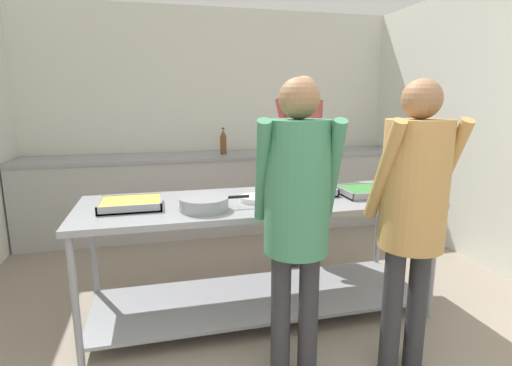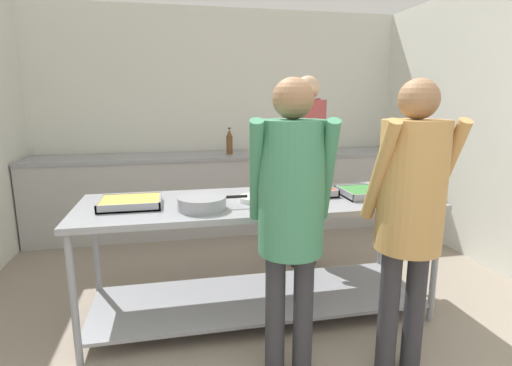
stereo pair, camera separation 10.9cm
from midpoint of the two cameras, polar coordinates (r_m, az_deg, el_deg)
name	(u,v)px [view 2 (the right image)]	position (r m, az deg, el deg)	size (l,w,h in m)	color
wall_rear	(222,119)	(5.11, -4.25, 9.08)	(4.64, 0.06, 2.65)	silver
wall_right	(501,127)	(4.29, 32.21, 6.78)	(0.06, 4.07, 2.65)	silver
back_counter	(227,192)	(4.87, -3.52, -1.25)	(4.48, 0.65, 0.93)	#A8A8A8
serving_counter	(259,237)	(2.91, 1.49, -7.77)	(2.48, 0.84, 0.87)	gray
serving_tray_vegetables	(131,203)	(2.76, -16.40, -2.72)	(0.40, 0.32, 0.05)	gray
sauce_pan	(202,203)	(2.58, -6.48, -2.81)	(0.45, 0.31, 0.08)	gray
plate_stack	(255,199)	(2.79, 0.96, -2.25)	(0.23, 0.23, 0.04)	white
serving_tray_roast	(303,192)	(2.98, 7.79, -1.29)	(0.47, 0.26, 0.05)	gray
serving_tray_greens	(372,192)	(3.08, 17.25, -1.29)	(0.45, 0.33, 0.05)	gray
guest_serving_left	(291,202)	(2.11, 6.52, -2.74)	(0.49, 0.39, 1.68)	#2D2D33
guest_serving_right	(410,201)	(2.32, 22.47, -2.35)	(0.46, 0.35, 1.68)	#2D2D33
cook_behind_counter	(306,151)	(3.69, 8.03, 4.54)	(0.48, 0.41, 1.78)	#2D2D33
water_bottle	(229,142)	(4.75, -3.16, 5.87)	(0.08, 0.08, 0.31)	brown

